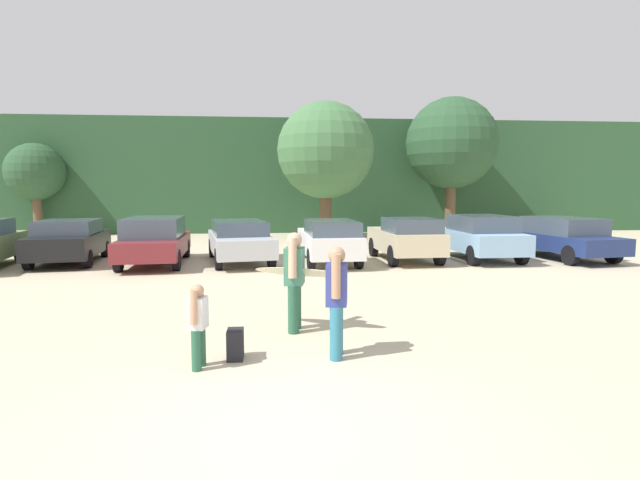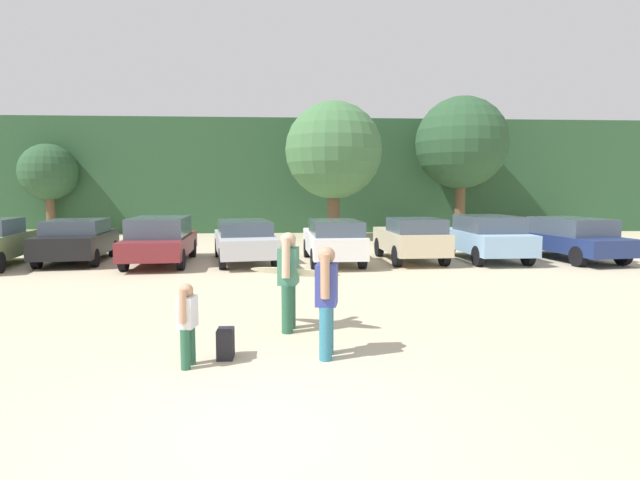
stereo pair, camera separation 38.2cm
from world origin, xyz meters
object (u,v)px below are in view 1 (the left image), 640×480
Objects in this scene: parked_car_silver at (239,239)px; parked_car_champagne at (406,238)px; person_child at (198,321)px; surfboard_cream at (300,272)px; person_adult at (295,276)px; parked_car_sky_blue at (481,236)px; parked_car_black at (69,240)px; parked_car_maroon at (155,239)px; person_companion at (337,295)px; parked_car_navy at (561,237)px; parked_car_white at (329,240)px; backpack_dropped at (235,344)px.

parked_car_champagne is at bearing -103.74° from parked_car_silver.
surfboard_cream is (1.54, 1.91, 0.36)m from person_child.
parked_car_sky_blue is at bearing -119.67° from person_adult.
parked_car_maroon is at bearing -107.88° from parked_car_black.
person_companion reaches higher than surfboard_cream.
parked_car_black is 3.07m from parked_car_maroon.
parked_car_navy is at bearing -128.27° from person_child.
person_adult reaches higher than parked_car_white.
parked_car_champagne reaches higher than backpack_dropped.
parked_car_maroon is at bearing 85.90° from parked_car_silver.
parked_car_black is at bearing 85.61° from parked_car_sky_blue.
person_companion reaches higher than parked_car_maroon.
parked_car_champagne reaches higher than surfboard_cream.
parked_car_white reaches higher than parked_car_silver.
person_adult is at bearing -147.89° from parked_car_black.
surfboard_cream is at bearing -155.96° from parked_car_maroon.
parked_car_white reaches higher than backpack_dropped.
parked_car_maroon is 11.43m from parked_car_sky_blue.
person_child is 2.06m from person_companion.
parked_car_silver is 8.97m from person_adult.
parked_car_champagne is 2.38× the size of person_companion.
surfboard_cream reaches higher than backpack_dropped.
backpack_dropped is (-8.00, -9.99, -0.63)m from parked_car_sky_blue.
parked_car_navy is 15.56m from person_child.
person_companion is at bearing 121.06° from person_adult.
parked_car_sky_blue is 12.82m from backpack_dropped.
parked_car_maroon is 10.55m from backpack_dropped.
parked_car_maroon reaches higher than parked_car_silver.
parked_car_silver is at bearing 76.80° from parked_car_white.
parked_car_sky_blue is at bearing -93.90° from parked_car_maroon.
parked_car_white is (3.09, -0.58, 0.02)m from parked_car_silver.
parked_car_sky_blue is 9.09× the size of backpack_dropped.
parked_car_white is at bearing -110.97° from parked_car_silver.
surfboard_cream is at bearing -179.47° from parked_car_silver.
parked_car_champagne is at bearing 83.18° from parked_car_navy.
parked_car_white is (5.90, -0.27, -0.03)m from parked_car_maroon.
parked_car_silver is at bearing -68.45° from person_companion.
parked_car_navy is (5.85, 0.13, -0.01)m from parked_car_champagne.
parked_car_black is 11.73m from person_adult.
surfboard_cream is at bearing 122.16° from parked_car_navy.
person_companion is at bearing 130.81° from surfboard_cream.
parked_car_maroon is at bearing 87.95° from parked_car_sky_blue.
parked_car_navy is (11.70, -0.22, 0.02)m from parked_car_silver.
parked_car_maroon reaches higher than parked_car_black.
parked_car_silver is 8.87m from surfboard_cream.
parked_car_navy reaches higher than backpack_dropped.
parked_car_navy is at bearing -90.18° from parked_car_white.
parked_car_sky_blue is at bearing -105.05° from surfboard_cream.
parked_car_black reaches higher than surfboard_cream.
parked_car_black is 17.54m from parked_car_navy.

